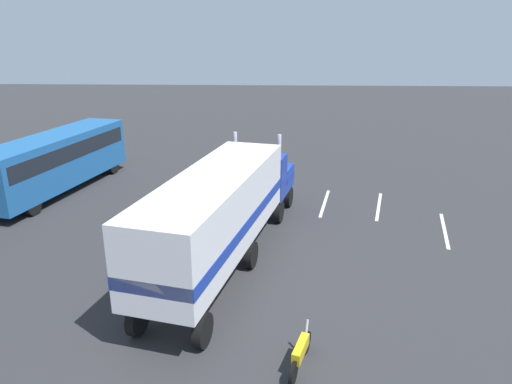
{
  "coord_description": "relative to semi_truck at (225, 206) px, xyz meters",
  "views": [
    {
      "loc": [
        -23.01,
        -0.66,
        9.2
      ],
      "look_at": [
        -1.08,
        0.22,
        1.6
      ],
      "focal_mm": 33.1,
      "sensor_mm": 36.0,
      "label": 1
    }
  ],
  "objects": [
    {
      "name": "lane_stripe_far",
      "position": [
        3.72,
        -10.21,
        -2.52
      ],
      "size": [
        4.31,
        1.22,
        0.01
      ],
      "primitive_type": "cube",
      "rotation": [
        0.0,
        0.0,
        -0.24
      ],
      "color": "silver",
      "rests_on": "ground_plane"
    },
    {
      "name": "semi_truck",
      "position": [
        0.0,
        0.0,
        0.0
      ],
      "size": [
        14.34,
        5.81,
        4.5
      ],
      "color": "#193399",
      "rests_on": "ground_plane"
    },
    {
      "name": "ground_plane",
      "position": [
        5.46,
        -1.28,
        -2.52
      ],
      "size": [
        120.0,
        120.0,
        0.0
      ],
      "primitive_type": "plane",
      "color": "#2D2D30"
    },
    {
      "name": "lane_stripe_mid",
      "position": [
        6.86,
        -7.7,
        -2.52
      ],
      "size": [
        4.3,
        1.25,
        0.01
      ],
      "primitive_type": "cube",
      "rotation": [
        0.0,
        0.0,
        -0.25
      ],
      "color": "silver",
      "rests_on": "ground_plane"
    },
    {
      "name": "lane_stripe_near",
      "position": [
        7.25,
        -4.78,
        -2.52
      ],
      "size": [
        4.34,
        1.05,
        0.01
      ],
      "primitive_type": "cube",
      "rotation": [
        0.0,
        0.0,
        -0.2
      ],
      "color": "silver",
      "rests_on": "ground_plane"
    },
    {
      "name": "motorcycle",
      "position": [
        -6.31,
        -2.76,
        -2.04
      ],
      "size": [
        2.04,
        0.75,
        1.12
      ],
      "color": "black",
      "rests_on": "ground_plane"
    },
    {
      "name": "person_bystander",
      "position": [
        1.25,
        2.75,
        -1.63
      ],
      "size": [
        0.38,
        0.48,
        1.63
      ],
      "color": "black",
      "rests_on": "ground_plane"
    },
    {
      "name": "parked_bus",
      "position": [
        8.71,
        10.86,
        -0.46
      ],
      "size": [
        11.29,
        4.9,
        3.4
      ],
      "color": "#1E5999",
      "rests_on": "ground_plane"
    }
  ]
}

